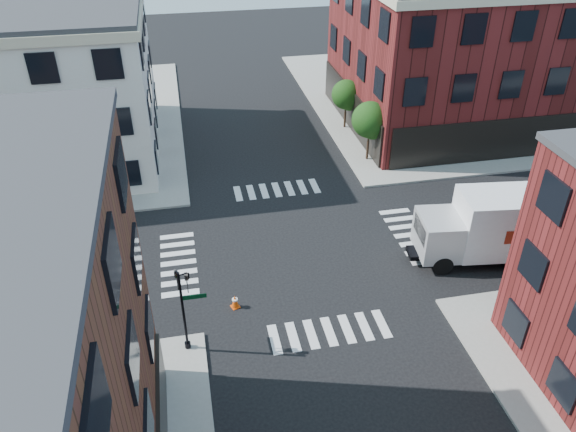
# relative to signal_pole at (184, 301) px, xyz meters

# --- Properties ---
(ground) EXTENTS (120.00, 120.00, 0.00)m
(ground) POSITION_rel_signal_pole_xyz_m (6.72, 6.68, -2.86)
(ground) COLOR black
(ground) RESTS_ON ground
(sidewalk_ne) EXTENTS (30.00, 30.00, 0.15)m
(sidewalk_ne) POSITION_rel_signal_pole_xyz_m (27.72, 27.68, -2.78)
(sidewalk_ne) COLOR gray
(sidewalk_ne) RESTS_ON ground
(building_ne) EXTENTS (25.00, 16.00, 12.00)m
(building_ne) POSITION_rel_signal_pole_xyz_m (27.22, 22.68, 3.14)
(building_ne) COLOR #431210
(building_ne) RESTS_ON ground
(tree_near) EXTENTS (2.69, 2.69, 4.49)m
(tree_near) POSITION_rel_signal_pole_xyz_m (14.28, 16.65, 0.30)
(tree_near) COLOR black
(tree_near) RESTS_ON ground
(tree_far) EXTENTS (2.43, 2.43, 4.07)m
(tree_far) POSITION_rel_signal_pole_xyz_m (14.28, 22.65, 0.02)
(tree_far) COLOR black
(tree_far) RESTS_ON ground
(signal_pole) EXTENTS (1.29, 1.24, 4.60)m
(signal_pole) POSITION_rel_signal_pole_xyz_m (0.00, 0.00, 0.00)
(signal_pole) COLOR black
(signal_pole) RESTS_ON ground
(box_truck) EXTENTS (9.42, 3.84, 4.17)m
(box_truck) POSITION_rel_signal_pole_xyz_m (17.65, 3.60, -0.69)
(box_truck) COLOR silver
(box_truck) RESTS_ON ground
(traffic_cone) EXTENTS (0.53, 0.53, 0.77)m
(traffic_cone) POSITION_rel_signal_pole_xyz_m (2.45, 2.36, -2.49)
(traffic_cone) COLOR #E04A09
(traffic_cone) RESTS_ON ground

